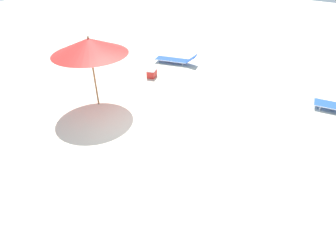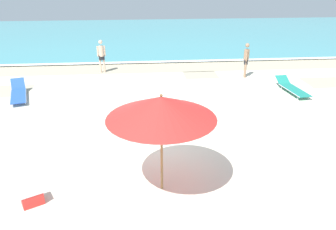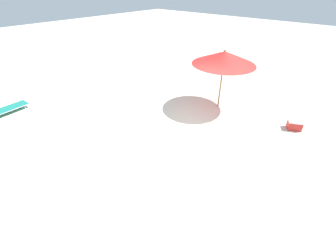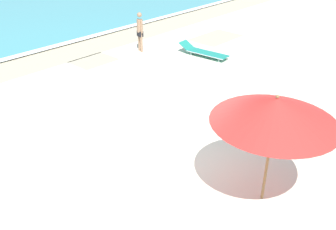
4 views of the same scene
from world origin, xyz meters
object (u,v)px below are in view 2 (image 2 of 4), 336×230
(sun_lounger_under_umbrella, at_px, (292,88))
(beachgoer_shoreline_child, at_px, (246,58))
(sun_lounger_beside_umbrella, at_px, (18,93))
(beach_umbrella, at_px, (161,108))
(beachgoer_wading_adult, at_px, (101,54))
(cooler_box, at_px, (32,197))

(sun_lounger_under_umbrella, distance_m, beachgoer_shoreline_child, 2.99)
(beachgoer_shoreline_child, bearing_deg, sun_lounger_beside_umbrella, -63.14)
(beach_umbrella, height_order, sun_lounger_beside_umbrella, beach_umbrella)
(sun_lounger_beside_umbrella, bearing_deg, beachgoer_wading_adult, 32.03)
(beach_umbrella, bearing_deg, cooler_box, -174.07)
(beachgoer_wading_adult, relative_size, cooler_box, 2.91)
(beach_umbrella, xyz_separation_m, beachgoer_shoreline_child, (5.04, 9.24, -1.21))
(beachgoer_wading_adult, relative_size, beachgoer_shoreline_child, 1.00)
(beach_umbrella, relative_size, beachgoer_wading_adult, 1.46)
(beachgoer_wading_adult, bearing_deg, sun_lounger_under_umbrella, -35.68)
(beachgoer_shoreline_child, height_order, cooler_box, beachgoer_shoreline_child)
(beach_umbrella, distance_m, cooler_box, 3.70)
(beachgoer_wading_adult, distance_m, cooler_box, 11.17)
(sun_lounger_beside_umbrella, height_order, beachgoer_wading_adult, beachgoer_wading_adult)
(sun_lounger_beside_umbrella, height_order, beachgoer_shoreline_child, beachgoer_shoreline_child)
(sun_lounger_beside_umbrella, relative_size, beachgoer_wading_adult, 1.31)
(beachgoer_wading_adult, height_order, beachgoer_shoreline_child, same)
(sun_lounger_under_umbrella, height_order, beachgoer_wading_adult, beachgoer_wading_adult)
(sun_lounger_beside_umbrella, distance_m, beachgoer_shoreline_child, 11.01)
(beach_umbrella, distance_m, beachgoer_wading_adult, 11.14)
(beach_umbrella, height_order, beachgoer_wading_adult, beach_umbrella)
(beachgoer_shoreline_child, bearing_deg, beach_umbrella, -13.22)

